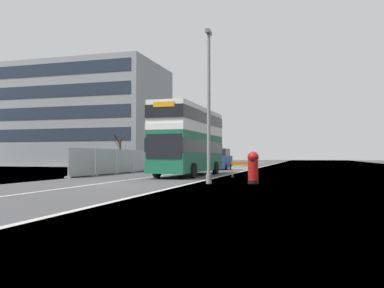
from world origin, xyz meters
name	(u,v)px	position (x,y,z in m)	size (l,w,h in m)	color
ground	(125,186)	(0.65, 0.13, -0.05)	(140.00, 280.00, 0.10)	#424244
double_decker_bus	(190,140)	(0.94, 10.23, 2.62)	(2.93, 10.58, 4.92)	#196042
lamppost_foreground	(209,111)	(4.33, 2.31, 3.77)	(0.29, 0.70, 8.01)	gray
red_pillar_postbox	(253,166)	(6.53, 2.92, 0.91)	(0.59, 0.59, 1.67)	black
roadworks_barrier	(242,168)	(5.09, 8.57, 0.64)	(1.50, 0.49, 1.06)	orange
construction_site_fence	(125,161)	(-5.70, 13.39, 0.98)	(0.44, 17.20, 2.04)	#A8AAAD
car_oncoming_near	(220,160)	(0.20, 24.36, 1.05)	(2.05, 4.60, 2.24)	navy
car_receding_mid	(204,160)	(-3.64, 32.26, 0.99)	(2.08, 4.12, 2.12)	silver
bare_tree_far_verge_near	(120,150)	(-12.88, 26.80, 2.16)	(1.98, 2.20, 4.47)	#4C3D2D
backdrop_office_block	(81,117)	(-24.70, 37.22, 7.62)	(25.07, 14.67, 15.24)	gray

